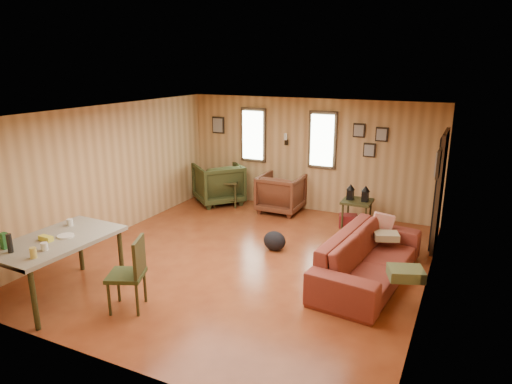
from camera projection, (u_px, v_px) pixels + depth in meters
room at (262, 186)px, 7.29m from camera, size 5.54×6.04×2.44m
sofa at (369, 250)px, 6.63m from camera, size 0.96×2.50×0.95m
recliner_brown at (281, 191)px, 9.74m from camera, size 0.88×0.82×0.90m
recliner_green at (219, 182)px, 10.34m from camera, size 1.33×1.34×1.01m
end_table at (226, 188)px, 10.19m from camera, size 0.71×0.68×0.72m
side_table at (357, 199)px, 8.70m from camera, size 0.56×0.56×0.88m
cooler at (348, 221)px, 8.91m from camera, size 0.40×0.33×0.25m
backpack at (275, 241)px, 7.79m from camera, size 0.40×0.30×0.34m
sofa_pillows at (394, 249)px, 6.58m from camera, size 1.06×1.88×0.39m
dining_table at (56, 244)px, 6.09m from camera, size 1.05×1.69×1.09m
dining_chair at (131, 270)px, 5.83m from camera, size 0.58×0.58×0.98m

